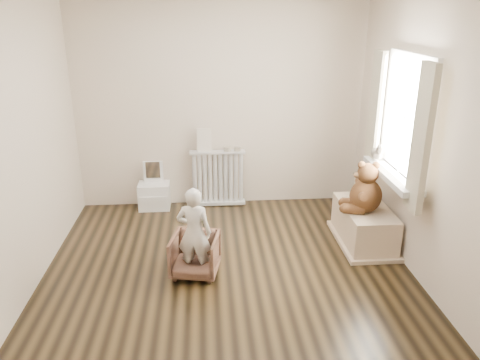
{
  "coord_description": "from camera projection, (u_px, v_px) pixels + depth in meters",
  "views": [
    {
      "loc": [
        -0.19,
        -4.0,
        2.45
      ],
      "look_at": [
        0.15,
        0.45,
        0.8
      ],
      "focal_mm": 35.0,
      "sensor_mm": 36.0,
      "label": 1
    }
  ],
  "objects": [
    {
      "name": "window_sill",
      "position": [
        392.0,
        175.0,
        4.7
      ],
      "size": [
        0.22,
        1.1,
        0.06
      ],
      "primitive_type": "cube",
      "color": "silver",
      "rests_on": "right_wall"
    },
    {
      "name": "right_wall",
      "position": [
        423.0,
        141.0,
        4.28
      ],
      "size": [
        0.02,
        3.6,
        2.6
      ],
      "primitive_type": "cube",
      "color": "beige",
      "rests_on": "ground"
    },
    {
      "name": "back_wall",
      "position": [
        220.0,
        105.0,
        5.84
      ],
      "size": [
        3.6,
        0.02,
        2.6
      ],
      "primitive_type": "cube",
      "color": "beige",
      "rests_on": "ground"
    },
    {
      "name": "curtain_right",
      "position": [
        375.0,
        112.0,
        5.05
      ],
      "size": [
        0.06,
        0.26,
        1.3
      ],
      "primitive_type": "cube",
      "color": "#C1B89B",
      "rests_on": "right_wall"
    },
    {
      "name": "toy_bench",
      "position": [
        364.0,
        226.0,
        5.13
      ],
      "size": [
        0.48,
        0.9,
        0.43
      ],
      "primitive_type": "cube",
      "color": "beige",
      "rests_on": "floor"
    },
    {
      "name": "tin_b",
      "position": [
        237.0,
        149.0,
        5.92
      ],
      "size": [
        0.09,
        0.09,
        0.05
      ],
      "primitive_type": "cylinder",
      "color": "#A59E8C",
      "rests_on": "radiator"
    },
    {
      "name": "paper_doll",
      "position": [
        204.0,
        140.0,
        5.85
      ],
      "size": [
        0.18,
        0.02,
        0.3
      ],
      "primitive_type": "cube",
      "color": "beige",
      "rests_on": "radiator"
    },
    {
      "name": "window",
      "position": [
        407.0,
        118.0,
        4.51
      ],
      "size": [
        0.03,
        0.9,
        1.1
      ],
      "primitive_type": "cube",
      "color": "white",
      "rests_on": "right_wall"
    },
    {
      "name": "armchair",
      "position": [
        195.0,
        255.0,
        4.51
      ],
      "size": [
        0.52,
        0.53,
        0.41
      ],
      "primitive_type": "imported",
      "rotation": [
        0.0,
        0.0,
        -0.2
      ],
      "color": "brown",
      "rests_on": "floor"
    },
    {
      "name": "radiator",
      "position": [
        218.0,
        177.0,
        6.04
      ],
      "size": [
        0.7,
        0.13,
        0.74
      ],
      "primitive_type": "cube",
      "color": "silver",
      "rests_on": "floor"
    },
    {
      "name": "curtain_left",
      "position": [
        421.0,
        140.0,
        3.99
      ],
      "size": [
        0.06,
        0.26,
        1.3
      ],
      "primitive_type": "cube",
      "color": "#C1B89B",
      "rests_on": "right_wall"
    },
    {
      "name": "teddy_bear",
      "position": [
        366.0,
        189.0,
        4.87
      ],
      "size": [
        0.5,
        0.43,
        0.54
      ],
      "primitive_type": null,
      "rotation": [
        0.0,
        0.0,
        -0.21
      ],
      "color": "#3D2210",
      "rests_on": "toy_bench"
    },
    {
      "name": "floor",
      "position": [
        228.0,
        272.0,
        4.6
      ],
      "size": [
        3.6,
        3.6,
        0.01
      ],
      "primitive_type": "cube",
      "color": "black",
      "rests_on": "ground"
    },
    {
      "name": "front_wall",
      "position": [
        244.0,
        239.0,
        2.47
      ],
      "size": [
        3.6,
        0.02,
        2.6
      ],
      "primitive_type": "cube",
      "color": "beige",
      "rests_on": "ground"
    },
    {
      "name": "child",
      "position": [
        194.0,
        233.0,
        4.38
      ],
      "size": [
        0.36,
        0.27,
        0.9
      ],
      "primitive_type": "imported",
      "rotation": [
        0.0,
        0.0,
        2.95
      ],
      "color": "silver",
      "rests_on": "armchair"
    },
    {
      "name": "left_wall",
      "position": [
        19.0,
        150.0,
        4.03
      ],
      "size": [
        0.02,
        3.6,
        2.6
      ],
      "primitive_type": "cube",
      "color": "beige",
      "rests_on": "ground"
    },
    {
      "name": "plush_cat",
      "position": [
        378.0,
        151.0,
        5.03
      ],
      "size": [
        0.21,
        0.26,
        0.19
      ],
      "primitive_type": null,
      "rotation": [
        0.0,
        0.0,
        -0.35
      ],
      "color": "slate",
      "rests_on": "window_sill"
    },
    {
      "name": "toy_vanity",
      "position": [
        154.0,
        188.0,
        5.99
      ],
      "size": [
        0.39,
        0.28,
        0.62
      ],
      "primitive_type": "cube",
      "color": "silver",
      "rests_on": "floor"
    },
    {
      "name": "tin_a",
      "position": [
        228.0,
        149.0,
        5.91
      ],
      "size": [
        0.09,
        0.09,
        0.06
      ],
      "primitive_type": "cylinder",
      "color": "#A59E8C",
      "rests_on": "radiator"
    }
  ]
}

